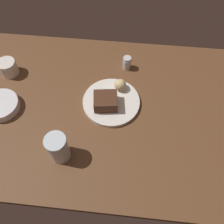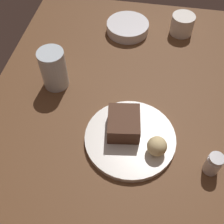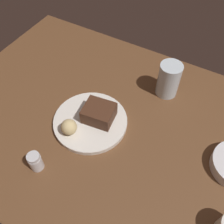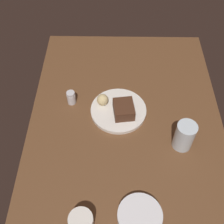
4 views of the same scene
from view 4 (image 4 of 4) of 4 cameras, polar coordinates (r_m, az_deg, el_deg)
dining_table at (r=123.86cm, az=2.78°, el=-2.63°), size 120.00×84.00×3.00cm
dessert_plate at (r=125.62cm, az=1.32°, el=0.34°), size 24.77×24.77×1.70cm
chocolate_cake_slice at (r=121.57cm, az=2.39°, el=0.54°), size 10.88×9.80×5.30cm
bread_roll at (r=125.08cm, az=-1.93°, el=2.50°), size 5.16×5.16×5.16cm
salt_shaker at (r=128.58cm, az=-8.25°, el=2.91°), size 3.93×3.93×6.50cm
water_glass at (r=114.66cm, az=14.43°, el=-4.70°), size 7.90×7.90×12.86cm
side_bowl at (r=102.99cm, az=5.63°, el=-20.27°), size 15.46×15.46×3.63cm
coffee_cup at (r=100.68cm, az=-6.23°, el=-21.31°), size 8.26×8.26×7.11cm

